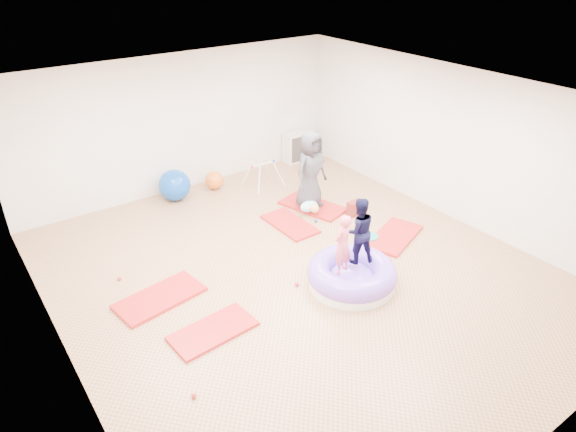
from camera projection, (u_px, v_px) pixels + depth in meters
room at (300, 194)px, 7.51m from camera, size 7.01×8.01×2.81m
gym_mat_front_left at (213, 331)px, 6.94m from camera, size 1.19×0.66×0.05m
gym_mat_mid_left at (160, 298)px, 7.57m from camera, size 1.36×0.82×0.05m
gym_mat_center_back at (290, 224)px, 9.53m from camera, size 0.58×1.15×0.05m
gym_mat_right at (394, 236)px, 9.13m from camera, size 1.37×1.01×0.05m
gym_mat_rear_right at (313, 206)px, 10.16m from camera, size 0.97×1.41×0.05m
inflatable_cushion at (352, 275)px, 7.83m from camera, size 1.37×1.37×0.43m
child_pink at (343, 241)px, 7.36m from camera, size 0.39×0.30×0.94m
child_navy at (359, 228)px, 7.60m from camera, size 0.62×0.56×1.06m
adult_caregiver at (311, 170)px, 9.76m from camera, size 0.82×0.61×1.52m
infant at (310, 207)px, 9.83m from camera, size 0.38×0.39×0.22m
ball_pit_balls at (273, 273)px, 8.12m from camera, size 3.82×2.86×0.07m
exercise_ball_blue at (175, 185)px, 10.33m from camera, size 0.64×0.64×0.64m
exercise_ball_orange at (214, 180)px, 10.84m from camera, size 0.39×0.39×0.39m
infant_play_gym at (263, 171)px, 10.84m from camera, size 0.72×0.68×0.55m
cube_shelf at (298, 147)px, 12.16m from camera, size 0.70×0.34×0.70m
balance_disc at (369, 237)px, 9.08m from camera, size 0.32×0.32×0.07m
backpack at (354, 208)px, 9.82m from camera, size 0.26×0.18×0.29m
yellow_toy at (208, 337)px, 6.84m from camera, size 0.22×0.22×0.03m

